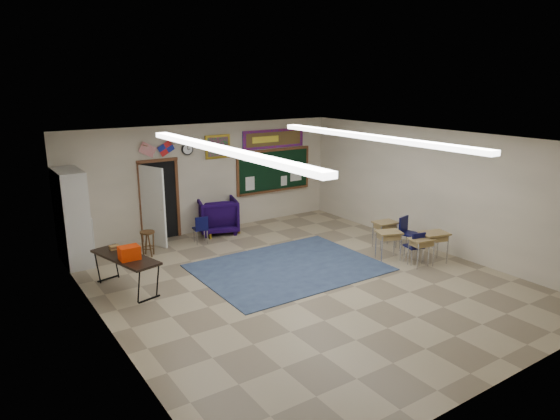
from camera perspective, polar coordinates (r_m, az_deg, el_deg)
floor at (r=10.70m, az=2.58°, el=-8.14°), size 9.00×9.00×0.00m
back_wall at (r=13.99m, az=-8.36°, el=3.63°), size 8.00×0.04×3.00m
front_wall at (r=7.30m, az=24.39°, el=-7.98°), size 8.00×0.04×3.00m
left_wall at (r=8.55m, az=-19.47°, el=-4.23°), size 0.04×9.00×3.00m
right_wall at (r=12.94m, az=17.09°, el=2.23°), size 0.04×9.00×3.00m
ceiling at (r=9.93m, az=2.78°, el=8.03°), size 8.00×9.00×0.04m
area_rug at (r=11.41m, az=1.00°, el=-6.59°), size 4.00×3.00×0.02m
fluorescent_strips at (r=9.93m, az=2.78°, el=7.69°), size 3.86×6.00×0.10m
doorway at (r=13.38m, az=-13.81°, el=0.91°), size 1.10×0.89×2.16m
chalkboard at (r=15.02m, az=-0.70°, el=4.41°), size 2.55×0.14×1.30m
bulletin_board at (r=14.88m, az=-0.72°, el=8.15°), size 2.10×0.05×0.55m
framed_art_print at (r=13.97m, az=-7.13°, el=7.19°), size 0.75×0.05×0.65m
wall_clock at (r=13.60m, az=-10.54°, el=6.85°), size 0.32×0.05×0.32m
wall_flags at (r=13.25m, az=-13.91°, el=7.04°), size 1.16×0.06×0.70m
storage_cabinet at (r=12.34m, az=-22.64°, el=-0.77°), size 0.59×1.25×2.20m
wingback_armchair at (r=13.96m, az=-7.15°, el=-0.63°), size 1.31×1.33×0.97m
student_chair_reading at (r=13.14m, az=-9.09°, el=-2.19°), size 0.43×0.43×0.74m
student_chair_desk_a at (r=11.98m, az=15.03°, el=-4.12°), size 0.47×0.47×0.78m
student_chair_desk_b at (r=12.77m, az=14.58°, el=-2.73°), size 0.52×0.52×0.86m
student_desk_front_left at (r=12.10m, az=12.28°, el=-3.79°), size 0.69×0.60×0.69m
student_desk_front_right at (r=12.91m, az=11.88°, el=-2.60°), size 0.62×0.50×0.68m
student_desk_back_left at (r=11.87m, az=15.83°, el=-4.48°), size 0.60×0.49×0.66m
student_desk_back_right at (r=12.14m, az=17.15°, el=-3.92°), size 0.71×0.60×0.73m
folding_table at (r=10.62m, az=-17.13°, el=-6.71°), size 0.99×1.82×0.99m
wooden_stool at (r=12.48m, az=-14.85°, el=-3.69°), size 0.35×0.35×0.62m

